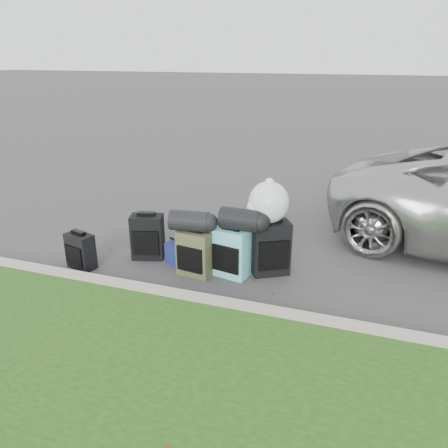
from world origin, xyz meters
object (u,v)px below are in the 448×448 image
(suitcase_large_black_left, at_px, (148,237))
(suitcase_teal, at_px, (231,253))
(suitcase_small_black, at_px, (81,251))
(suitcase_olive, at_px, (195,253))
(tote_navy, at_px, (178,253))
(suitcase_large_black_right, at_px, (271,248))
(tote_green, at_px, (143,230))

(suitcase_large_black_left, height_order, suitcase_teal, suitcase_teal)
(suitcase_small_black, bearing_deg, suitcase_olive, 26.82)
(suitcase_large_black_left, height_order, tote_navy, suitcase_large_black_left)
(suitcase_olive, distance_m, suitcase_teal, 0.45)
(suitcase_olive, xyz_separation_m, suitcase_large_black_right, (0.89, 0.34, 0.05))
(suitcase_small_black, xyz_separation_m, suitcase_olive, (1.50, 0.31, 0.06))
(tote_green, bearing_deg, tote_navy, -21.34)
(suitcase_small_black, xyz_separation_m, tote_navy, (1.15, 0.53, -0.09))
(suitcase_large_black_left, xyz_separation_m, suitcase_large_black_right, (1.70, 0.10, 0.04))
(suitcase_large_black_left, relative_size, suitcase_olive, 1.04)
(suitcase_small_black, xyz_separation_m, suitcase_teal, (1.93, 0.43, 0.08))
(tote_navy, bearing_deg, suitcase_large_black_right, 25.75)
(suitcase_large_black_left, distance_m, suitcase_olive, 0.84)
(suitcase_teal, xyz_separation_m, suitcase_large_black_right, (0.45, 0.22, 0.03))
(suitcase_olive, relative_size, tote_navy, 2.02)
(suitcase_small_black, distance_m, suitcase_large_black_left, 0.89)
(suitcase_large_black_right, xyz_separation_m, tote_navy, (-1.24, -0.13, -0.20))
(tote_green, bearing_deg, suitcase_small_black, -94.60)
(tote_navy, bearing_deg, suitcase_large_black_left, -164.10)
(suitcase_small_black, bearing_deg, suitcase_large_black_left, 53.94)
(suitcase_olive, height_order, suitcase_teal, suitcase_teal)
(suitcase_small_black, relative_size, suitcase_large_black_right, 0.68)
(suitcase_olive, bearing_deg, suitcase_large_black_left, 171.24)
(suitcase_teal, height_order, tote_green, suitcase_teal)
(suitcase_large_black_left, bearing_deg, suitcase_large_black_right, -12.94)
(suitcase_olive, xyz_separation_m, suitcase_teal, (0.44, 0.12, 0.02))
(suitcase_small_black, height_order, suitcase_large_black_right, suitcase_large_black_right)
(suitcase_large_black_left, bearing_deg, suitcase_small_black, -157.43)
(suitcase_small_black, distance_m, tote_green, 1.13)
(suitcase_large_black_left, relative_size, tote_navy, 2.11)
(suitcase_teal, bearing_deg, suitcase_small_black, -156.76)
(suitcase_large_black_left, relative_size, tote_green, 1.91)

